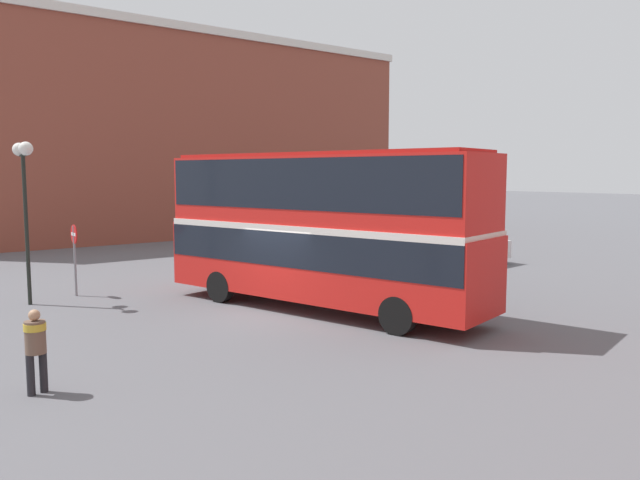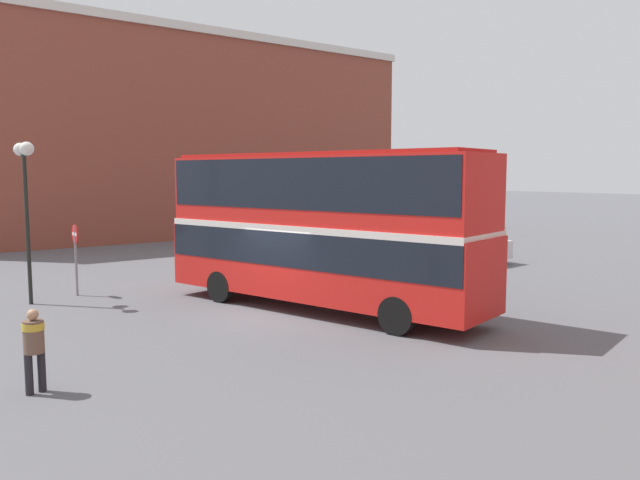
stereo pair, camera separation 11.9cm
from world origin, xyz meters
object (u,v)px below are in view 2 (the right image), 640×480
object	(u,v)px
double_decker_bus	(320,221)
no_entry_sign	(75,248)
parked_car_kerb_near	(460,244)
pedestrian_foreground	(34,342)
street_lamp_twin_globe	(25,174)

from	to	relation	value
double_decker_bus	no_entry_sign	xyz separation A→B (m)	(-6.78, -5.26, -1.07)
parked_car_kerb_near	pedestrian_foreground	bearing A→B (deg)	101.77
parked_car_kerb_near	street_lamp_twin_globe	distance (m)	18.99
no_entry_sign	double_decker_bus	bearing A→B (deg)	37.81
double_decker_bus	pedestrian_foreground	xyz separation A→B (m)	(2.56, -8.71, -1.73)
street_lamp_twin_globe	no_entry_sign	xyz separation A→B (m)	(-0.56, 1.59, -2.49)
double_decker_bus	no_entry_sign	distance (m)	8.64
pedestrian_foreground	street_lamp_twin_globe	distance (m)	9.51
double_decker_bus	no_entry_sign	bearing A→B (deg)	-156.30
double_decker_bus	street_lamp_twin_globe	bearing A→B (deg)	-146.34
street_lamp_twin_globe	parked_car_kerb_near	bearing A→B (deg)	84.56
pedestrian_foreground	parked_car_kerb_near	distance (m)	21.64
pedestrian_foreground	no_entry_sign	world-z (taller)	no_entry_sign
double_decker_bus	pedestrian_foreground	world-z (taller)	double_decker_bus
double_decker_bus	parked_car_kerb_near	bearing A→B (deg)	96.61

